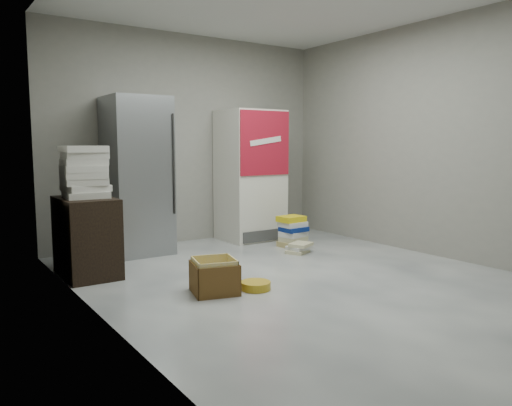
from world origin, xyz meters
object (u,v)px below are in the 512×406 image
at_px(steel_fridge, 137,176).
at_px(coke_cooler, 250,175).
at_px(phonebook_stack_main, 293,231).
at_px(cardboard_box, 214,279).
at_px(wood_shelf, 87,237).

height_order(steel_fridge, coke_cooler, steel_fridge).
bearing_deg(phonebook_stack_main, cardboard_box, -154.53).
relative_size(steel_fridge, wood_shelf, 2.37).
bearing_deg(steel_fridge, cardboard_box, -91.58).
bearing_deg(phonebook_stack_main, wood_shelf, 171.54).
bearing_deg(coke_cooler, wood_shelf, -163.72).
relative_size(wood_shelf, cardboard_box, 1.68).
xyz_separation_m(phonebook_stack_main, cardboard_box, (-1.87, -1.23, -0.07)).
bearing_deg(cardboard_box, wood_shelf, 136.68).
bearing_deg(coke_cooler, phonebook_stack_main, -77.74).
bearing_deg(steel_fridge, coke_cooler, -0.18).
bearing_deg(coke_cooler, steel_fridge, 179.82).
height_order(phonebook_stack_main, cardboard_box, phonebook_stack_main).
xyz_separation_m(steel_fridge, wood_shelf, (-0.83, -0.73, -0.55)).
relative_size(phonebook_stack_main, cardboard_box, 0.84).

